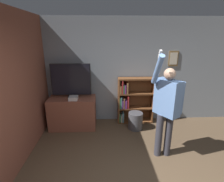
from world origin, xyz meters
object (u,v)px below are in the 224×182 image
object	(u,v)px
television	(71,80)
waste_bin	(135,121)
person	(167,105)
bookshelf	(132,100)
game_console	(73,98)

from	to	relation	value
television	waste_bin	bearing A→B (deg)	-8.74
person	waste_bin	distance (m)	1.38
television	bookshelf	xyz separation A→B (m)	(1.54, 0.16, -0.60)
person	waste_bin	world-z (taller)	person
television	person	distance (m)	2.31
game_console	waste_bin	xyz separation A→B (m)	(1.50, -0.04, -0.61)
game_console	bookshelf	bearing A→B (deg)	13.91
bookshelf	person	bearing A→B (deg)	-74.93
game_console	bookshelf	world-z (taller)	bookshelf
game_console	waste_bin	world-z (taller)	game_console
game_console	waste_bin	bearing A→B (deg)	-1.52
bookshelf	game_console	bearing A→B (deg)	-166.09
bookshelf	television	bearing A→B (deg)	-173.91
game_console	waste_bin	size ratio (longest dim) A/B	0.51
game_console	person	bearing A→B (deg)	-30.00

